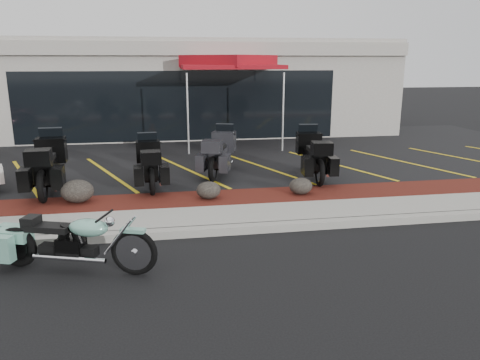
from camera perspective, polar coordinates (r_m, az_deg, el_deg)
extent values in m
plane|color=black|center=(8.06, -3.61, -8.96)|extent=(90.00, 90.00, 0.00)
cube|color=gray|center=(8.86, -4.25, -6.22)|extent=(24.00, 0.25, 0.15)
cube|color=gray|center=(9.51, -4.66, -4.75)|extent=(24.00, 1.20, 0.15)
cube|color=#3D170D|center=(10.65, -5.24, -2.62)|extent=(24.00, 1.20, 0.16)
cube|color=black|center=(15.88, -6.80, 3.02)|extent=(26.00, 9.60, 0.15)
cube|color=gray|center=(21.90, -7.86, 11.19)|extent=(18.00, 8.00, 4.00)
cube|color=black|center=(17.97, -7.34, 8.92)|extent=(12.00, 0.06, 2.60)
cube|color=gray|center=(17.87, -7.56, 15.63)|extent=(18.00, 0.30, 0.50)
ellipsoid|color=black|center=(10.82, -19.23, -1.29)|extent=(0.71, 0.59, 0.50)
ellipsoid|color=black|center=(10.53, -3.86, -1.24)|extent=(0.55, 0.46, 0.39)
ellipsoid|color=black|center=(10.94, 7.41, -0.73)|extent=(0.54, 0.45, 0.39)
cone|color=orange|center=(15.12, -10.89, 3.35)|extent=(0.44, 0.44, 0.40)
cylinder|color=silver|center=(16.15, -8.16, 8.17)|extent=(0.06, 0.06, 2.64)
cylinder|color=silver|center=(15.43, 3.34, 8.01)|extent=(0.06, 0.06, 2.64)
cylinder|color=silver|center=(19.21, -5.08, 9.24)|extent=(0.06, 0.06, 2.64)
cylinder|color=silver|center=(18.61, 4.62, 9.08)|extent=(0.06, 0.06, 2.64)
cube|color=maroon|center=(17.19, -1.36, 13.67)|extent=(4.42, 4.42, 0.14)
cube|color=maroon|center=(17.19, -1.36, 14.32)|extent=(3.35, 3.35, 0.40)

